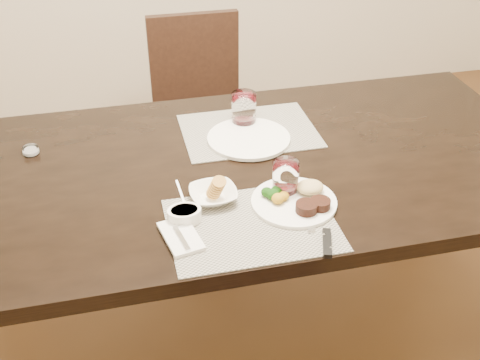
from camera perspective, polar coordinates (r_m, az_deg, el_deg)
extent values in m
plane|color=#492D17|center=(2.42, 0.57, -13.52)|extent=(4.50, 4.50, 0.00)
cube|color=black|center=(1.95, 0.69, 1.09)|extent=(2.00, 1.00, 0.05)
cube|color=black|center=(2.79, 17.13, 1.46)|extent=(0.08, 0.08, 0.70)
cube|color=black|center=(2.81, -3.50, 5.17)|extent=(0.42, 0.42, 0.04)
cube|color=black|center=(2.76, -6.35, -1.12)|extent=(0.04, 0.04, 0.41)
cube|color=black|center=(2.81, 0.92, -0.16)|extent=(0.04, 0.04, 0.41)
cube|color=black|center=(3.06, -7.28, 2.65)|extent=(0.04, 0.04, 0.41)
cube|color=black|center=(3.11, -0.69, 3.46)|extent=(0.04, 0.04, 0.41)
cube|color=black|center=(2.88, -4.37, 11.22)|extent=(0.42, 0.04, 0.45)
cube|color=gray|center=(1.66, 1.15, -4.28)|extent=(0.46, 0.34, 0.00)
cube|color=gray|center=(2.10, 0.85, 4.68)|extent=(0.46, 0.34, 0.00)
cylinder|color=white|center=(1.74, 5.13, -2.08)|extent=(0.25, 0.25, 0.01)
cylinder|color=black|center=(1.69, 6.32, -2.60)|extent=(0.06, 0.06, 0.03)
cylinder|color=black|center=(1.71, 7.62, -2.24)|extent=(0.06, 0.06, 0.02)
ellipsoid|color=tan|center=(1.77, 6.64, -0.67)|extent=(0.08, 0.07, 0.03)
ellipsoid|color=#18460D|center=(1.73, 3.13, -1.36)|extent=(0.04, 0.04, 0.03)
ellipsoid|color=#B87A17|center=(1.72, 3.62, -1.75)|extent=(0.04, 0.04, 0.03)
cube|color=silver|center=(1.62, -5.64, -5.33)|extent=(0.11, 0.17, 0.01)
cube|color=white|center=(1.60, -5.56, -5.52)|extent=(0.03, 0.11, 0.00)
cube|color=white|center=(1.66, -5.75, -3.96)|extent=(0.03, 0.04, 0.00)
cube|color=white|center=(1.70, 6.78, -3.41)|extent=(0.07, 0.15, 0.00)
cube|color=black|center=(1.60, 8.26, -5.93)|extent=(0.06, 0.11, 0.01)
imported|color=white|center=(1.75, -2.56, -1.41)|extent=(0.14, 0.14, 0.03)
cylinder|color=#A37C33|center=(1.73, -2.58, -0.78)|extent=(0.04, 0.05, 0.04)
cylinder|color=white|center=(1.67, -5.28, -3.31)|extent=(0.10, 0.10, 0.04)
cylinder|color=#0B340F|center=(1.66, -5.30, -2.98)|extent=(0.08, 0.08, 0.01)
cube|color=white|center=(1.70, -5.67, -1.13)|extent=(0.01, 0.06, 0.04)
cylinder|color=silver|center=(1.76, 4.33, 0.23)|extent=(0.08, 0.08, 0.11)
cylinder|color=#380509|center=(1.78, 4.28, -0.83)|extent=(0.06, 0.06, 0.03)
cylinder|color=white|center=(2.04, 0.83, 3.96)|extent=(0.28, 0.28, 0.01)
cylinder|color=silver|center=(2.12, 0.37, 6.76)|extent=(0.09, 0.09, 0.12)
cylinder|color=#380509|center=(2.14, 0.37, 5.69)|extent=(0.07, 0.07, 0.03)
cylinder|color=silver|center=(2.09, -19.22, 2.65)|extent=(0.05, 0.05, 0.02)
cylinder|color=white|center=(2.09, -19.20, 2.53)|extent=(0.04, 0.04, 0.01)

